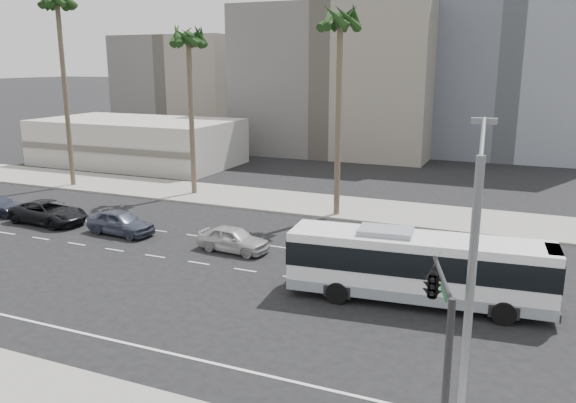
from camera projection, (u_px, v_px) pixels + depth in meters
The scene contains 15 objects.
ground at pixel (295, 278), 30.64m from camera, with size 700.00×700.00×0.00m, color black.
sidewalk_north at pixel (371, 210), 44.48m from camera, with size 120.00×7.00×0.15m, color gray.
commercial_low at pixel (138, 142), 64.74m from camera, with size 22.00×12.16×5.00m.
midrise_beige_west at pixel (343, 80), 73.32m from camera, with size 24.00×18.00×18.00m, color slate.
midrise_gray_center at pixel (516, 48), 70.99m from camera, with size 20.00×20.00×26.00m, color slate.
midrise_beige_far at pixel (191, 87), 88.08m from camera, with size 18.00×16.00×15.00m, color slate.
city_bus at pixel (418, 265), 27.17m from camera, with size 12.47×3.85×3.53m.
car_a at pixel (233, 239), 34.85m from camera, with size 4.54×1.83×1.55m, color #B3B3B3.
car_b at pixel (121, 222), 38.30m from camera, with size 4.84×1.95×1.65m, color #3C4253.
car_c at pixel (49, 212), 40.93m from camera, with size 5.87×2.71×1.63m, color black.
streetlight_corner at pixel (470, 295), 14.66m from camera, with size 0.82×4.51×9.59m.
traffic_signal at pixel (434, 292), 16.11m from camera, with size 2.75×3.78×5.93m.
palm_near at pixel (340, 25), 39.89m from camera, with size 4.50×4.50×15.16m.
palm_mid at pixel (188, 42), 47.07m from camera, with size 4.62×4.62×14.29m.
palm_far at pixel (57, 4), 49.67m from camera, with size 5.16×5.16×17.72m.
Camera 1 is at (10.98, -26.64, 11.20)m, focal length 35.84 mm.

